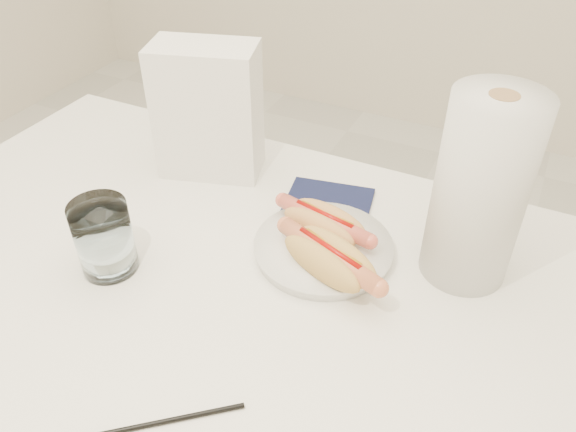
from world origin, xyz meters
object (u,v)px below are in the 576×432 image
at_px(napkin_box, 208,111).
at_px(paper_towel_roll, 480,191).
at_px(water_glass, 104,238).
at_px(table, 221,313).
at_px(hotdog_left, 324,223).
at_px(hotdog_right, 329,259).
at_px(plate, 323,250).

bearing_deg(napkin_box, paper_towel_roll, -25.12).
bearing_deg(water_glass, table, 13.07).
distance_m(napkin_box, paper_towel_roll, 0.48).
xyz_separation_m(table, paper_towel_roll, (0.31, 0.19, 0.20)).
bearing_deg(hotdog_left, table, -110.10).
xyz_separation_m(hotdog_right, water_glass, (-0.30, -0.12, 0.02)).
height_order(water_glass, paper_towel_roll, paper_towel_roll).
bearing_deg(water_glass, plate, 31.40).
distance_m(plate, hotdog_right, 0.06).
bearing_deg(hotdog_right, paper_towel_roll, 53.88).
bearing_deg(table, hotdog_right, 30.30).
bearing_deg(hotdog_right, plate, 141.57).
xyz_separation_m(hotdog_right, paper_towel_roll, (0.17, 0.11, 0.10)).
height_order(hotdog_left, hotdog_right, hotdog_right).
relative_size(hotdog_left, napkin_box, 0.69).
relative_size(table, water_glass, 10.57).
bearing_deg(table, hotdog_left, 57.41).
bearing_deg(water_glass, hotdog_right, 21.44).
xyz_separation_m(table, napkin_box, (-0.17, 0.26, 0.18)).
bearing_deg(paper_towel_roll, table, -148.22).
bearing_deg(water_glass, paper_towel_roll, 25.85).
bearing_deg(napkin_box, water_glass, -105.42).
bearing_deg(napkin_box, hotdog_left, -38.24).
distance_m(table, plate, 0.18).
distance_m(table, napkin_box, 0.36).
height_order(table, plate, plate).
height_order(hotdog_left, paper_towel_roll, paper_towel_roll).
bearing_deg(water_glass, napkin_box, 91.36).
bearing_deg(hotdog_right, water_glass, -137.64).
xyz_separation_m(water_glass, napkin_box, (-0.01, 0.30, 0.06)).
bearing_deg(hotdog_right, table, -128.78).
xyz_separation_m(plate, water_glass, (-0.27, -0.17, 0.05)).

